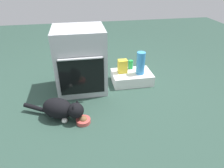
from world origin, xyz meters
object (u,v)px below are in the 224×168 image
Objects in this scene: food_bowl at (83,120)px; snack_bag at (123,66)px; water_bottle at (141,63)px; oven at (80,60)px; cat at (61,109)px; soda_can at (131,64)px; pantry_cabinet at (132,77)px.

food_bowl is 0.97m from snack_bag.
water_bottle reaches higher than snack_bag.
oven is 0.78m from food_bowl.
snack_bag reaches higher than food_bowl.
food_bowl is 1.08m from water_bottle.
cat is at bearing -150.18° from water_bottle.
snack_bag reaches higher than soda_can.
soda_can is at bearing 35.27° from snack_bag.
pantry_cabinet is 1.10m from cat.
soda_can is (0.92, 0.75, 0.08)m from cat.
soda_can is at bearing 84.07° from pantry_cabinet.
oven reaches higher than soda_can.
snack_bag reaches higher than cat.
oven is at bearing -172.72° from snack_bag.
soda_can is at bearing 13.78° from oven.
pantry_cabinet is at bearing 46.13° from food_bowl.
soda_can is (0.14, 0.10, -0.03)m from snack_bag.
pantry_cabinet is 0.25m from water_bottle.
soda_can is at bearing 50.24° from food_bowl.
oven is 5.34× the size of food_bowl.
food_bowl is 0.26m from cat.
oven is 4.38× the size of snack_bag.
snack_bag is 0.17m from soda_can.
snack_bag is at bearing 166.22° from pantry_cabinet.
cat is (-0.24, -0.58, -0.27)m from oven.
snack_bag is at bearing 52.89° from food_bowl.
oven is 0.73m from soda_can.
oven reaches higher than cat.
food_bowl is 0.49× the size of water_bottle.
food_bowl is 0.82× the size of snack_bag.
snack_bag is 1.50× the size of soda_can.
snack_bag is (0.79, 0.65, 0.11)m from cat.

